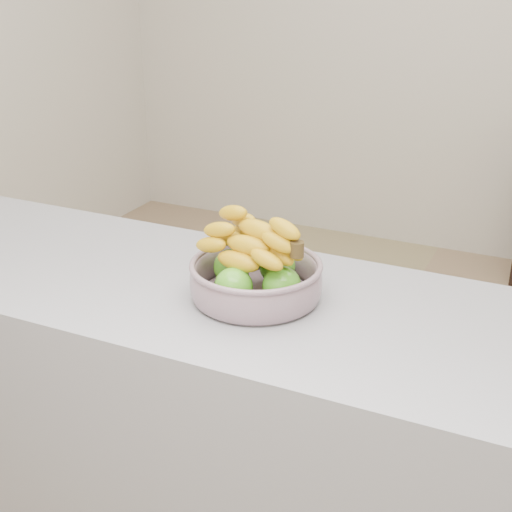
# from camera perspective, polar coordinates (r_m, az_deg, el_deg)

# --- Properties ---
(ground) EXTENTS (4.00, 4.00, 0.00)m
(ground) POSITION_cam_1_polar(r_m,az_deg,el_deg) (2.62, 5.01, -14.64)
(ground) COLOR #8C7D56
(ground) RESTS_ON ground
(counter) EXTENTS (2.00, 0.60, 0.90)m
(counter) POSITION_cam_1_polar(r_m,az_deg,el_deg) (1.85, -2.27, -15.46)
(counter) COLOR gray
(counter) RESTS_ON ground
(fruit_bowl) EXTENTS (0.29, 0.29, 0.18)m
(fruit_bowl) POSITION_cam_1_polar(r_m,az_deg,el_deg) (1.55, -0.01, -1.46)
(fruit_bowl) COLOR #93A3B1
(fruit_bowl) RESTS_ON counter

